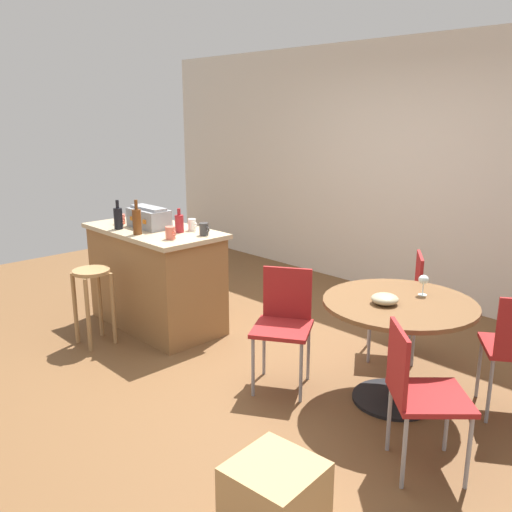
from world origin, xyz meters
name	(u,v)px	position (x,y,z in m)	size (l,w,h in m)	color
ground_plane	(254,361)	(0.00, 0.00, 0.00)	(8.80, 8.80, 0.00)	brown
back_wall	(419,172)	(0.00, 2.38, 1.35)	(8.00, 0.10, 2.70)	beige
kitchen_island	(156,277)	(-1.20, -0.11, 0.47)	(1.37, 0.72, 0.93)	olive
wooden_stool	(93,291)	(-1.21, -0.74, 0.47)	(0.31, 0.31, 0.67)	#A37A4C
dining_table	(398,325)	(1.13, 0.27, 0.56)	(1.02, 1.02, 0.73)	black
folding_chair_near	(418,389)	(1.61, -0.30, 0.50)	(0.57, 0.57, 0.85)	maroon
folding_chair_left	(402,297)	(0.75, 0.93, 0.52)	(0.56, 0.56, 0.87)	maroon
folding_chair_right	(284,319)	(0.42, -0.10, 0.51)	(0.55, 0.55, 0.86)	maroon
toolbox	(149,218)	(-1.27, -0.12, 1.02)	(0.42, 0.23, 0.19)	gray
bottle_0	(118,218)	(-1.41, -0.35, 1.03)	(0.08, 0.08, 0.26)	black
bottle_1	(137,221)	(-1.09, -0.35, 1.05)	(0.08, 0.08, 0.30)	#603314
bottle_2	(179,223)	(-0.91, -0.04, 1.01)	(0.08, 0.08, 0.21)	maroon
cup_0	(192,225)	(-0.89, 0.09, 0.98)	(0.11, 0.07, 0.11)	white
cup_1	(145,216)	(-1.62, 0.07, 0.97)	(0.11, 0.07, 0.08)	#4C7099
cup_2	(204,229)	(-0.66, 0.04, 0.98)	(0.11, 0.08, 0.11)	#383838
cup_3	(171,233)	(-0.74, -0.25, 0.98)	(0.12, 0.08, 0.11)	#DB6651
cup_4	(121,219)	(-1.59, -0.22, 0.97)	(0.13, 0.09, 0.09)	#DB6651
wine_glass	(424,280)	(1.17, 0.49, 0.84)	(0.07, 0.07, 0.14)	silver
serving_bowl	(385,299)	(1.09, 0.15, 0.77)	(0.18, 0.18, 0.07)	tan
cardboard_box	(275,500)	(1.42, -1.22, 0.19)	(0.40, 0.39, 0.37)	tan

